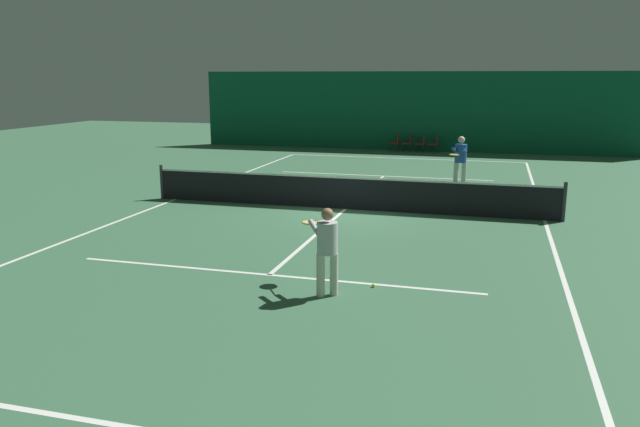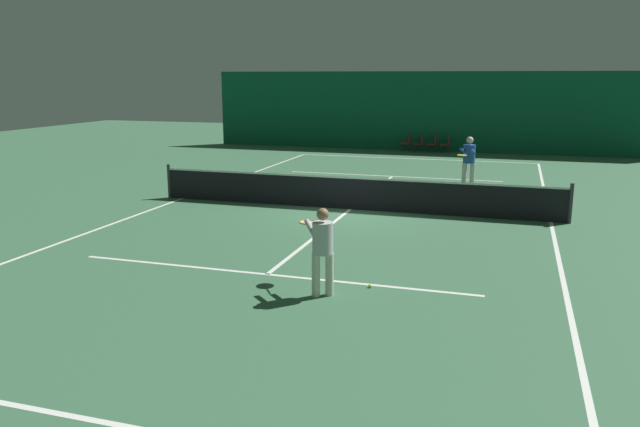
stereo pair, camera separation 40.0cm
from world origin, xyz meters
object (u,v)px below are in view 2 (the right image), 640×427
Objects in this scene: courtside_chair_1 at (420,142)px; tennis_ball at (370,286)px; tennis_net at (351,192)px; courtside_chair_0 at (407,142)px; player_near at (322,245)px; player_far at (469,158)px; courtside_chair_3 at (446,143)px; courtside_chair_2 at (433,143)px.

courtside_chair_1 reaches higher than tennis_ball.
tennis_net reaches higher than courtside_chair_1.
courtside_chair_0 is (-0.84, 14.73, -0.03)m from tennis_net.
player_near is at bearing -139.15° from tennis_ball.
player_far is 10.24m from courtside_chair_3.
courtside_chair_2 is at bearing -157.00° from player_far.
courtside_chair_2 is at bearing 90.00° from courtside_chair_1.
courtside_chair_1 is at bearing -90.00° from courtside_chair_3.
courtside_chair_1 is at bearing 96.09° from tennis_ball.
courtside_chair_2 and courtside_chair_3 have the same top height.
player_far reaches higher than courtside_chair_0.
tennis_net reaches higher than courtside_chair_0.
courtside_chair_0 is at bearing -150.15° from player_far.
player_near is 23.94× the size of tennis_ball.
player_far is 10.77m from courtside_chair_0.
player_near is 21.92m from courtside_chair_3.
tennis_net is 181.82× the size of tennis_ball.
tennis_net is at bearing 3.27° from courtside_chair_0.
tennis_net is at bearing 0.70° from courtside_chair_1.
tennis_ball is (0.73, 0.63, -0.89)m from player_near.
player_far is (1.60, 11.86, 0.11)m from player_near.
tennis_net is 6.90m from tennis_ball.
player_near is at bearing 1.41° from player_far.
tennis_ball is at bearing -83.21° from player_near.
courtside_chair_2 is at bearing 88.13° from tennis_net.
player_near is 0.89× the size of player_far.
player_far reaches higher than tennis_ball.
courtside_chair_0 and courtside_chair_1 have the same top height.
courtside_chair_0 reaches higher than tennis_ball.
courtside_chair_0 is at bearing 93.27° from tennis_net.
player_far is at bearing 17.38° from courtside_chair_1.
courtside_chair_0 is at bearing -90.00° from courtside_chair_2.
courtside_chair_0 is 1.00× the size of courtside_chair_1.
courtside_chair_2 is (0.66, 0.00, 0.00)m from courtside_chair_1.
player_far is 26.78× the size of tennis_ball.
player_far is 10.55m from courtside_chair_1.
player_near is 1.88× the size of courtside_chair_2.
player_far reaches higher than courtside_chair_2.
courtside_chair_1 is at bearing 90.00° from courtside_chair_0.
player_far is at bearing 57.56° from tennis_net.
tennis_net is 14.77m from courtside_chair_3.
courtside_chair_0 is at bearing -90.00° from courtside_chair_1.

